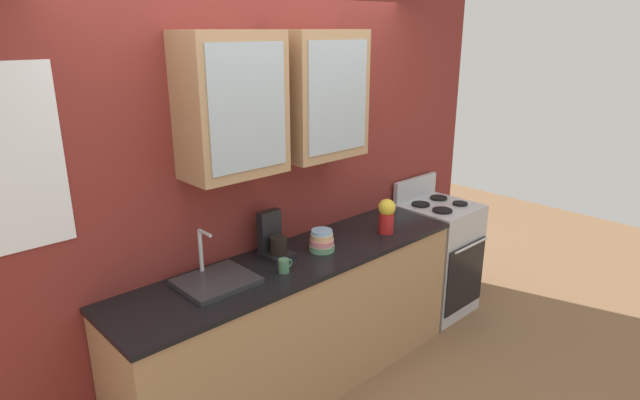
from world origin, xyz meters
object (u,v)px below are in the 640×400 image
object	(u,v)px
sink_faucet	(216,280)
vase	(386,215)
stove_range	(437,257)
coffee_maker	(273,240)
bowl_stack	(322,241)
cup_near_sink	(284,266)

from	to	relation	value
sink_faucet	vase	xyz separation A→B (m)	(1.31, -0.15, 0.11)
stove_range	coffee_maker	world-z (taller)	coffee_maker
bowl_stack	cup_near_sink	distance (m)	0.40
sink_faucet	vase	size ratio (longest dim) A/B	1.66
sink_faucet	coffee_maker	world-z (taller)	sink_faucet
sink_faucet	bowl_stack	bearing A→B (deg)	-5.06
stove_range	cup_near_sink	size ratio (longest dim) A/B	11.39
stove_range	bowl_stack	xyz separation A→B (m)	(-1.35, -0.01, 0.53)
sink_faucet	coffee_maker	xyz separation A→B (m)	(0.49, 0.08, 0.09)
bowl_stack	coffee_maker	xyz separation A→B (m)	(-0.28, 0.15, 0.04)
bowl_stack	cup_near_sink	size ratio (longest dim) A/B	1.71
coffee_maker	bowl_stack	bearing A→B (deg)	-28.67
sink_faucet	bowl_stack	xyz separation A→B (m)	(0.76, -0.07, 0.04)
sink_faucet	vase	distance (m)	1.32
vase	coffee_maker	distance (m)	0.86
stove_range	cup_near_sink	xyz separation A→B (m)	(-1.74, -0.10, 0.50)
stove_range	bowl_stack	bearing A→B (deg)	-179.48
sink_faucet	vase	world-z (taller)	sink_faucet
sink_faucet	cup_near_sink	world-z (taller)	sink_faucet
sink_faucet	coffee_maker	bearing A→B (deg)	9.80
vase	sink_faucet	bearing A→B (deg)	173.43
vase	coffee_maker	bearing A→B (deg)	164.08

